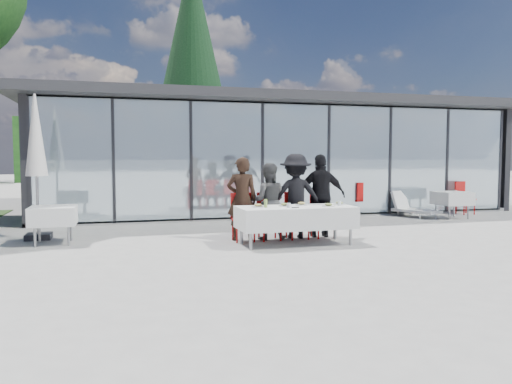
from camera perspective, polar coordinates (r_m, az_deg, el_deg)
ground at (r=9.55m, az=1.67°, el=-6.28°), size 90.00×90.00×0.00m
pavilion at (r=17.80m, az=-0.05°, el=5.43°), size 14.80×8.80×3.44m
treeline at (r=36.97m, az=-14.57°, el=4.64°), size 62.50×2.00×4.40m
dining_table at (r=9.72m, az=4.56°, el=-2.90°), size 2.26×0.96×0.75m
diner_a at (r=10.17m, az=-1.61°, el=-0.80°), size 0.76×0.76×1.71m
diner_chair_a at (r=10.17m, az=-1.57°, el=-2.58°), size 0.44×0.44×0.97m
diner_b at (r=10.33m, az=1.39°, el=-1.07°), size 0.95×0.95×1.58m
diner_chair_b at (r=10.32m, az=1.43°, el=-2.48°), size 0.44×0.44×0.97m
diner_c at (r=10.51m, az=4.55°, el=-0.47°), size 1.36×1.36×1.77m
diner_chair_c at (r=10.52m, az=4.59°, el=-2.38°), size 0.44×0.44×0.97m
diner_d at (r=10.73m, az=7.44°, el=-0.42°), size 1.23×1.23×1.77m
diner_chair_d at (r=10.73m, az=7.48°, el=-2.27°), size 0.44×0.44×0.97m
plate_a at (r=9.54m, az=0.25°, el=-1.58°), size 0.26×0.26×0.07m
plate_b at (r=9.72m, az=3.29°, el=-1.49°), size 0.26×0.26×0.07m
plate_c at (r=9.95m, az=5.24°, el=-1.37°), size 0.26×0.26×0.07m
plate_d at (r=10.15m, az=9.51°, el=-1.30°), size 0.26×0.26×0.07m
plate_extra at (r=9.75m, az=8.29°, el=-1.51°), size 0.26×0.26×0.07m
juice_bottle at (r=9.46m, az=1.11°, el=-1.30°), size 0.06×0.06×0.16m
drinking_glasses at (r=9.63m, az=6.73°, el=-1.41°), size 1.19×0.25×0.10m
folded_eyeglasses at (r=9.41m, az=4.52°, el=-1.78°), size 0.14×0.03×0.01m
spare_table_left at (r=10.56m, az=-22.17°, el=-2.54°), size 0.86×0.86×0.74m
spare_table_right at (r=14.94m, az=21.50°, el=-0.69°), size 0.86×0.86×0.74m
spare_chair_a at (r=16.21m, az=22.57°, el=-0.43°), size 0.53×0.53×0.97m
spare_chair_b at (r=14.79m, az=11.73°, el=-0.60°), size 0.56×0.56×0.97m
market_umbrella at (r=11.24m, az=-23.85°, el=4.99°), size 0.50×0.50×3.00m
lounger at (r=15.02m, az=17.34°, el=-1.70°), size 1.08×1.46×0.72m
conifer_tree at (r=22.62m, az=-7.31°, el=14.88°), size 4.00×4.00×10.50m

